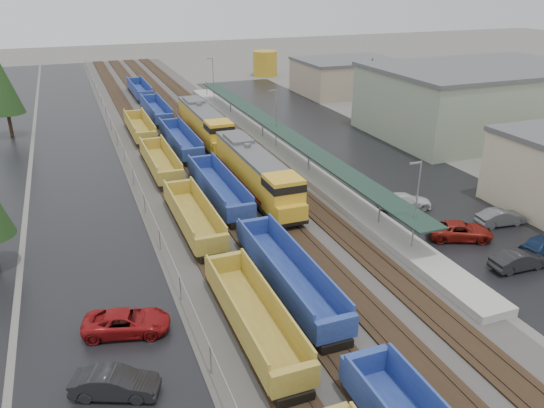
{
  "coord_description": "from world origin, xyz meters",
  "views": [
    {
      "loc": [
        -14.93,
        -11.56,
        20.86
      ],
      "look_at": [
        0.96,
        29.41,
        2.0
      ],
      "focal_mm": 35.0,
      "sensor_mm": 36.0,
      "label": 1
    }
  ],
  "objects_px": {
    "parked_car_east_b": "(460,231)",
    "parked_car_west_c": "(127,322)",
    "parked_car_east_d": "(543,245)",
    "well_string_blue": "(218,188)",
    "well_string_yellow": "(218,259)",
    "parked_car_west_b": "(115,384)",
    "parked_car_east_a": "(519,260)",
    "parked_car_east_c": "(405,201)",
    "locomotive_lead": "(257,173)",
    "storage_tank": "(265,63)",
    "parked_car_east_e": "(501,217)",
    "locomotive_trail": "(205,124)"
  },
  "relations": [
    {
      "from": "storage_tank",
      "to": "parked_car_east_d",
      "type": "distance_m",
      "value": 88.49
    },
    {
      "from": "parked_car_west_c",
      "to": "parked_car_east_c",
      "type": "height_order",
      "value": "parked_car_east_c"
    },
    {
      "from": "locomotive_lead",
      "to": "well_string_yellow",
      "type": "distance_m",
      "value": 15.9
    },
    {
      "from": "parked_car_west_b",
      "to": "storage_tank",
      "type": "bearing_deg",
      "value": -2.15
    },
    {
      "from": "parked_car_east_c",
      "to": "parked_car_east_d",
      "type": "bearing_deg",
      "value": -142.57
    },
    {
      "from": "parked_car_east_b",
      "to": "parked_car_east_c",
      "type": "height_order",
      "value": "parked_car_east_b"
    },
    {
      "from": "well_string_yellow",
      "to": "parked_car_east_c",
      "type": "height_order",
      "value": "well_string_yellow"
    },
    {
      "from": "well_string_yellow",
      "to": "parked_car_east_c",
      "type": "bearing_deg",
      "value": 14.47
    },
    {
      "from": "parked_car_east_a",
      "to": "parked_car_east_b",
      "type": "height_order",
      "value": "same"
    },
    {
      "from": "locomotive_lead",
      "to": "parked_car_east_d",
      "type": "height_order",
      "value": "locomotive_lead"
    },
    {
      "from": "parked_car_east_d",
      "to": "storage_tank",
      "type": "bearing_deg",
      "value": -18.38
    },
    {
      "from": "parked_car_east_c",
      "to": "parked_car_east_e",
      "type": "height_order",
      "value": "parked_car_east_c"
    },
    {
      "from": "locomotive_lead",
      "to": "locomotive_trail",
      "type": "bearing_deg",
      "value": 90.0
    },
    {
      "from": "parked_car_east_b",
      "to": "parked_car_east_d",
      "type": "distance_m",
      "value": 6.46
    },
    {
      "from": "locomotive_trail",
      "to": "parked_car_east_a",
      "type": "xyz_separation_m",
      "value": [
        13.78,
        -42.52,
        -1.7
      ]
    },
    {
      "from": "locomotive_trail",
      "to": "parked_car_east_e",
      "type": "relative_size",
      "value": 4.52
    },
    {
      "from": "locomotive_trail",
      "to": "parked_car_west_c",
      "type": "distance_m",
      "value": 42.68
    },
    {
      "from": "well_string_yellow",
      "to": "parked_car_east_d",
      "type": "distance_m",
      "value": 26.39
    },
    {
      "from": "parked_car_west_b",
      "to": "well_string_blue",
      "type": "bearing_deg",
      "value": -4.55
    },
    {
      "from": "well_string_blue",
      "to": "parked_car_west_b",
      "type": "distance_m",
      "value": 27.62
    },
    {
      "from": "parked_car_east_d",
      "to": "well_string_yellow",
      "type": "bearing_deg",
      "value": 62.78
    },
    {
      "from": "locomotive_lead",
      "to": "parked_car_east_d",
      "type": "relative_size",
      "value": 4.31
    },
    {
      "from": "well_string_blue",
      "to": "locomotive_trail",
      "type": "bearing_deg",
      "value": 79.05
    },
    {
      "from": "locomotive_lead",
      "to": "parked_car_west_b",
      "type": "height_order",
      "value": "locomotive_lead"
    },
    {
      "from": "storage_tank",
      "to": "parked_car_west_c",
      "type": "height_order",
      "value": "storage_tank"
    },
    {
      "from": "parked_car_east_c",
      "to": "parked_car_west_c",
      "type": "bearing_deg",
      "value": 124.03
    },
    {
      "from": "locomotive_lead",
      "to": "parked_car_west_b",
      "type": "xyz_separation_m",
      "value": [
        -16.74,
        -24.17,
        -1.69
      ]
    },
    {
      "from": "locomotive_trail",
      "to": "parked_car_west_b",
      "type": "distance_m",
      "value": 48.2
    },
    {
      "from": "locomotive_trail",
      "to": "parked_car_east_c",
      "type": "relative_size",
      "value": 3.93
    },
    {
      "from": "storage_tank",
      "to": "parked_car_west_b",
      "type": "relative_size",
      "value": 1.17
    },
    {
      "from": "well_string_yellow",
      "to": "parked_car_east_c",
      "type": "distance_m",
      "value": 20.99
    },
    {
      "from": "parked_car_east_c",
      "to": "parked_car_east_d",
      "type": "relative_size",
      "value": 1.1
    },
    {
      "from": "locomotive_trail",
      "to": "storage_tank",
      "type": "xyz_separation_m",
      "value": [
        26.27,
        46.75,
        0.29
      ]
    },
    {
      "from": "locomotive_trail",
      "to": "parked_car_west_b",
      "type": "xyz_separation_m",
      "value": [
        -16.74,
        -45.17,
        -1.69
      ]
    },
    {
      "from": "parked_car_west_b",
      "to": "parked_car_west_c",
      "type": "xyz_separation_m",
      "value": [
        1.29,
        5.42,
        -0.02
      ]
    },
    {
      "from": "parked_car_east_b",
      "to": "parked_car_west_c",
      "type": "bearing_deg",
      "value": 119.57
    },
    {
      "from": "well_string_yellow",
      "to": "parked_car_west_b",
      "type": "bearing_deg",
      "value": -129.8
    },
    {
      "from": "parked_car_east_b",
      "to": "parked_car_east_e",
      "type": "bearing_deg",
      "value": -56.44
    },
    {
      "from": "parked_car_west_c",
      "to": "parked_car_east_b",
      "type": "bearing_deg",
      "value": -69.23
    },
    {
      "from": "locomotive_trail",
      "to": "storage_tank",
      "type": "distance_m",
      "value": 53.62
    },
    {
      "from": "locomotive_trail",
      "to": "parked_car_west_c",
      "type": "bearing_deg",
      "value": -111.23
    },
    {
      "from": "parked_car_west_b",
      "to": "parked_car_east_d",
      "type": "distance_m",
      "value": 34.5
    },
    {
      "from": "parked_car_west_c",
      "to": "parked_car_east_e",
      "type": "height_order",
      "value": "parked_car_west_c"
    },
    {
      "from": "well_string_blue",
      "to": "parked_car_east_d",
      "type": "bearing_deg",
      "value": -43.74
    },
    {
      "from": "parked_car_east_d",
      "to": "parked_car_west_c",
      "type": "bearing_deg",
      "value": 74.61
    },
    {
      "from": "parked_car_east_c",
      "to": "parked_car_west_b",
      "type": "bearing_deg",
      "value": 132.08
    },
    {
      "from": "locomotive_lead",
      "to": "parked_car_west_b",
      "type": "bearing_deg",
      "value": -124.7
    },
    {
      "from": "well_string_yellow",
      "to": "well_string_blue",
      "type": "bearing_deg",
      "value": 74.07
    },
    {
      "from": "parked_car_east_c",
      "to": "storage_tank",
      "type": "bearing_deg",
      "value": 3.28
    },
    {
      "from": "parked_car_west_c",
      "to": "parked_car_east_e",
      "type": "xyz_separation_m",
      "value": [
        33.74,
        3.99,
        -0.01
      ]
    }
  ]
}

